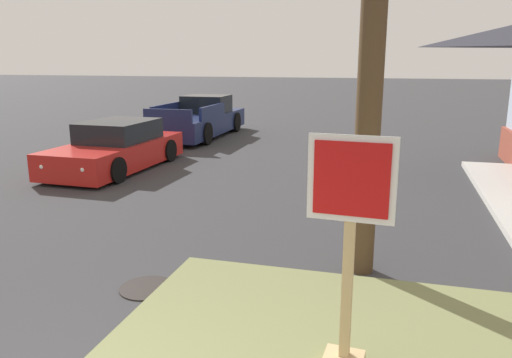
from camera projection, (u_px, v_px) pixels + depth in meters
The scene contains 4 objects.
stop_sign at pixel (348, 258), 4.34m from camera, with size 0.74×0.30×2.13m.
manhole_cover at pixel (147, 288), 6.26m from camera, with size 0.70×0.70×0.02m, color black.
parked_sedan_red at pixel (117, 149), 13.05m from camera, with size 1.99×4.42×1.25m.
pickup_truck_navy at pixel (200, 120), 18.63m from camera, with size 2.02×5.57×1.48m.
Camera 1 is at (2.55, -2.46, 2.80)m, focal length 34.94 mm.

